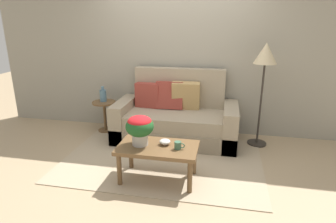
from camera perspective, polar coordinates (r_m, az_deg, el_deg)
The scene contains 11 objects.
ground_plane at distance 4.15m, azimuth -0.88°, elevation -8.96°, with size 14.00×14.00×0.00m, color tan.
wall_back at distance 4.87m, azimuth 2.05°, elevation 12.70°, with size 6.40×0.12×2.86m, color gray.
area_rug at distance 4.06m, azimuth -1.16°, elevation -9.46°, with size 2.69×1.81×0.01m, color tan.
couch at distance 4.63m, azimuth 1.53°, elevation -1.40°, with size 1.91×0.90×1.11m.
coffee_table at distance 3.44m, azimuth -2.02°, elevation -7.78°, with size 0.94×0.54×0.44m.
side_table at distance 5.05m, azimuth -12.44°, elevation 0.13°, with size 0.40×0.40×0.53m.
floor_lamp at distance 4.40m, azimuth 18.61°, elevation 9.32°, with size 0.33×0.33×1.55m.
potted_plant at distance 3.38m, azimuth -5.61°, elevation -3.02°, with size 0.33×0.33×0.36m.
coffee_mug at distance 3.33m, azimuth 2.00°, elevation -6.70°, with size 0.12×0.08×0.09m.
snack_bowl at distance 3.44m, azimuth -0.62°, elevation -5.99°, with size 0.13×0.13×0.07m.
table_vase at distance 5.00m, azimuth -12.71°, elevation 3.14°, with size 0.11×0.11×0.26m.
Camera 1 is at (0.80, -3.61, 1.88)m, focal length 30.85 mm.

